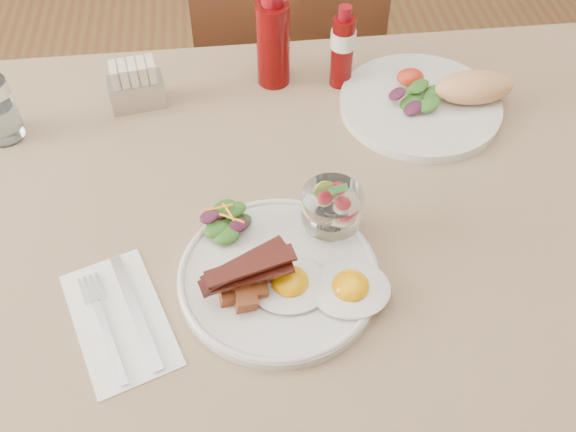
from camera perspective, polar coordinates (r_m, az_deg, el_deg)
The scene contains 12 objects.
table at distance 1.06m, azimuth 3.65°, elevation -2.11°, with size 1.33×0.88×0.75m.
chair_far at distance 1.64m, azimuth -0.26°, elevation 13.01°, with size 0.42×0.42×0.93m.
main_plate at distance 0.89m, azimuth -0.84°, elevation -5.44°, with size 0.28×0.28×0.02m, color silver.
fried_eggs at distance 0.87m, azimuth 2.88°, elevation -6.19°, with size 0.22×0.15×0.03m.
bacon_potato_pile at distance 0.85m, azimuth -3.66°, elevation -5.56°, with size 0.13×0.09×0.06m.
side_salad at distance 0.93m, azimuth -5.52°, elevation -0.58°, with size 0.08×0.08×0.04m.
fruit_cup at distance 0.90m, azimuth 3.91°, elevation 0.81°, with size 0.09×0.09×0.09m.
second_plate at distance 1.17m, azimuth 12.76°, elevation 10.09°, with size 0.31×0.28×0.07m.
ketchup_bottle at distance 1.17m, azimuth -1.33°, elevation 15.17°, with size 0.08×0.08×0.18m.
hot_sauce_bottle at distance 1.17m, azimuth 4.87°, elevation 14.66°, with size 0.05×0.05×0.16m.
sugar_caddy at distance 1.17m, azimuth -13.35°, elevation 11.11°, with size 0.10×0.07×0.09m.
napkin_cutlery at distance 0.89m, azimuth -14.64°, elevation -8.82°, with size 0.18×0.23×0.01m.
Camera 1 is at (-0.14, -0.65, 1.49)m, focal length 40.00 mm.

